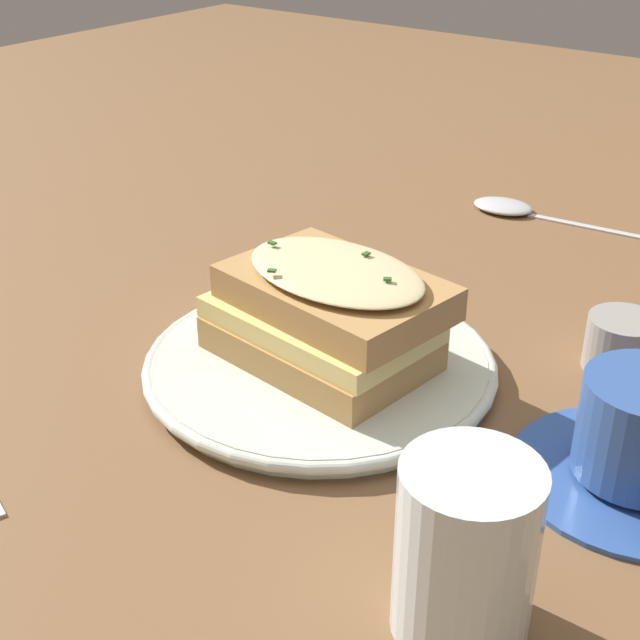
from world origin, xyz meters
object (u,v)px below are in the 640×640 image
water_glass (466,551)px  dinner_plate (320,365)px  sandwich (324,314)px  condiment_pot (622,343)px  spoon (512,208)px

water_glass → dinner_plate: bearing=-126.6°
dinner_plate → water_glass: bearing=53.4°
dinner_plate → sandwich: sandwich is taller
water_glass → condiment_pot: water_glass is taller
spoon → sandwich: bearing=179.7°
condiment_pot → water_glass: bearing=5.2°
water_glass → condiment_pot: (-0.29, -0.03, -0.03)m
condiment_pot → dinner_plate: bearing=-50.2°
condiment_pot → spoon: bearing=-139.4°
sandwich → condiment_pot: 0.22m
dinner_plate → sandwich: bearing=132.6°
condiment_pot → sandwich: bearing=-50.3°
sandwich → spoon: bearing=-174.6°
sandwich → water_glass: 0.25m
water_glass → spoon: 0.58m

